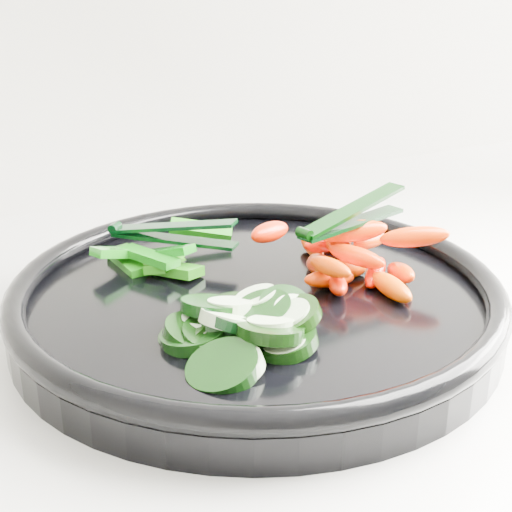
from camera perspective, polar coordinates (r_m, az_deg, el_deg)
veggie_tray at (r=0.55m, az=0.00°, el=-3.35°), size 0.42×0.42×0.04m
cucumber_pile at (r=0.48m, az=-1.69°, el=-5.73°), size 0.12×0.13×0.04m
carrot_pile at (r=0.58m, az=7.28°, el=0.27°), size 0.15×0.16×0.06m
pepper_pile at (r=0.60m, az=-7.89°, el=0.00°), size 0.14×0.10×0.03m
tong_carrot at (r=0.57m, az=7.54°, el=3.10°), size 0.11×0.04×0.02m
tong_pepper at (r=0.60m, az=-6.93°, el=1.88°), size 0.09×0.09×0.02m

